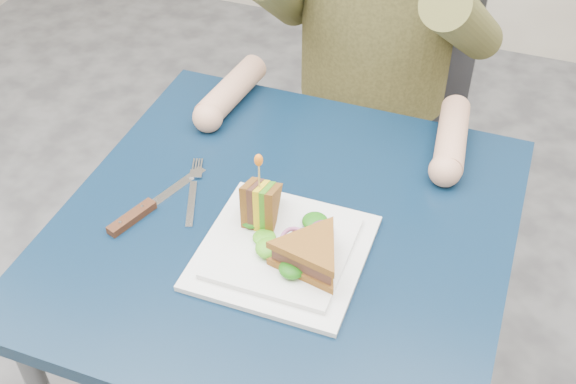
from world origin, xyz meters
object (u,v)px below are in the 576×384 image
at_px(sandwich_flat, 311,254).
at_px(fork, 193,193).
at_px(chair, 379,99).
at_px(knife, 141,212).
at_px(table, 284,255).
at_px(sandwich_upright, 260,204).
at_px(plate, 283,250).

xyz_separation_m(sandwich_flat, fork, (-0.26, 0.11, -0.04)).
distance_m(chair, knife, 0.81).
distance_m(sandwich_flat, knife, 0.32).
distance_m(fork, knife, 0.10).
relative_size(sandwich_flat, fork, 0.94).
relative_size(fork, knife, 0.80).
bearing_deg(chair, table, -90.00).
relative_size(sandwich_upright, fork, 0.70).
bearing_deg(table, knife, -165.04).
relative_size(chair, sandwich_flat, 5.74).
relative_size(table, sandwich_flat, 4.63).
bearing_deg(plate, table, 109.65).
bearing_deg(sandwich_flat, sandwich_upright, 147.90).
height_order(sandwich_flat, knife, sandwich_flat).
bearing_deg(fork, chair, 75.33).
bearing_deg(table, chair, 90.00).
height_order(sandwich_upright, fork, sandwich_upright).
bearing_deg(plate, chair, 91.83).
height_order(fork, knife, knife).
height_order(plate, fork, plate).
height_order(sandwich_flat, sandwich_upright, sandwich_upright).
relative_size(chair, plate, 3.58).
distance_m(table, plate, 0.11).
bearing_deg(sandwich_flat, table, 130.50).
bearing_deg(sandwich_upright, plate, -38.49).
distance_m(table, fork, 0.19).
distance_m(table, sandwich_upright, 0.14).
xyz_separation_m(chair, sandwich_flat, (0.08, -0.78, 0.23)).
bearing_deg(sandwich_flat, plate, 155.56).
bearing_deg(chair, plate, -88.17).
bearing_deg(chair, fork, -104.67).
height_order(table, sandwich_flat, sandwich_flat).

